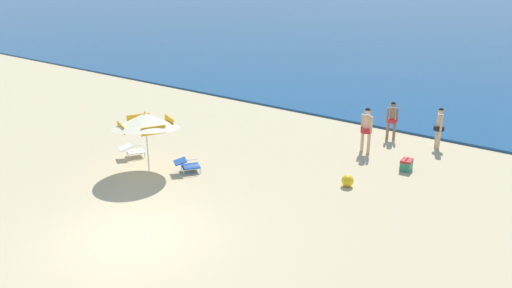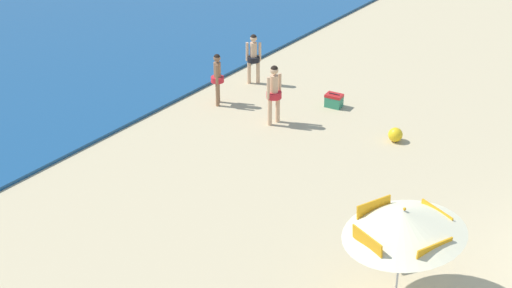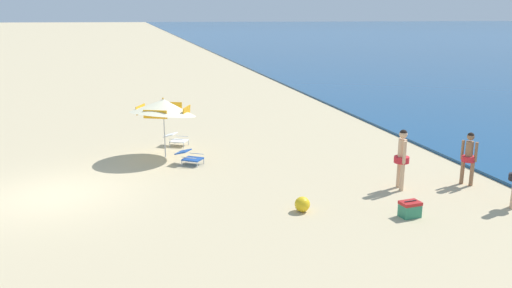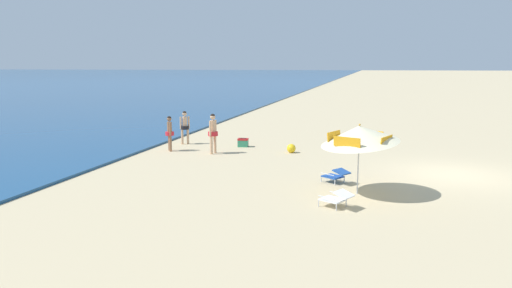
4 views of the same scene
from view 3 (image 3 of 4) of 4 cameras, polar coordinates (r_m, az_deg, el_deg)
name	(u,v)px [view 3 (image 3 of 4)]	position (r m, az deg, el deg)	size (l,w,h in m)	color
ground_plane	(54,195)	(15.34, -21.65, -5.38)	(800.00, 800.00, 0.00)	tan
beach_umbrella_striped_main	(163,107)	(17.96, -10.34, 4.13)	(3.28, 3.29, 2.23)	silver
lounge_chair_under_umbrella	(176,139)	(19.80, -8.95, 0.60)	(0.87, 1.00, 0.50)	white
lounge_chair_beside_umbrella	(189,156)	(17.24, -7.47, -1.39)	(0.91, 1.00, 0.49)	#1E4799
person_standing_beside	(402,155)	(15.08, 16.02, -1.19)	(0.51, 0.43, 1.76)	#D8A87F
person_wading_in	(469,155)	(16.14, 22.73, -1.12)	(0.40, 0.39, 1.59)	#8C6042
cooler_box	(410,209)	(13.31, 16.85, -6.99)	(0.41, 0.53, 0.43)	#2D7F5B
beach_ball	(302,204)	(13.13, 5.21, -6.74)	(0.40, 0.40, 0.40)	yellow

